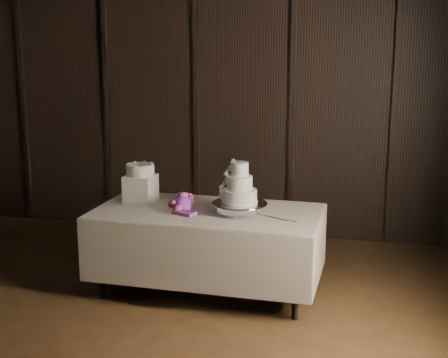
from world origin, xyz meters
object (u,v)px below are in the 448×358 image
wedding_cake (236,187)px  small_cake (140,170)px  box_pedestal (141,189)px  bouquet (182,203)px  cake_stand (240,208)px  display_table (208,247)px

wedding_cake → small_cake: 0.97m
small_cake → wedding_cake: bearing=-11.8°
box_pedestal → small_cake: (-0.00, 0.00, 0.18)m
bouquet → small_cake: bearing=154.6°
cake_stand → box_pedestal: box_pedestal is taller
wedding_cake → bouquet: 0.50m
display_table → wedding_cake: (0.27, -0.04, 0.57)m
wedding_cake → bouquet: bearing=-164.5°
wedding_cake → small_cake: wedding_cake is taller
box_pedestal → small_cake: size_ratio=1.00×
cake_stand → small_cake: (-0.97, 0.18, 0.26)m
cake_stand → wedding_cake: 0.19m
wedding_cake → box_pedestal: wedding_cake is taller
bouquet → display_table: bearing=16.0°
box_pedestal → cake_stand: bearing=-10.7°
display_table → small_cake: (-0.68, 0.16, 0.64)m
box_pedestal → bouquet: bearing=-25.4°
cake_stand → bouquet: bearing=-175.6°
cake_stand → wedding_cake: (-0.03, -0.01, 0.19)m
bouquet → wedding_cake: bearing=2.8°
display_table → box_pedestal: box_pedestal is taller
display_table → cake_stand: cake_stand is taller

